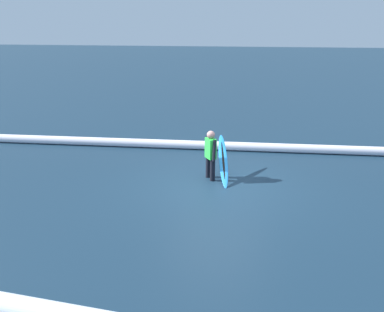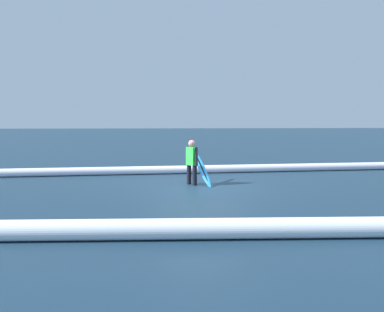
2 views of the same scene
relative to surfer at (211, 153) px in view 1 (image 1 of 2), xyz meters
The scene contains 4 objects.
ground_plane 0.93m from the surfer, 116.17° to the left, with size 159.06×159.06×0.00m, color #183043.
surfer is the anchor object (origin of this frame).
surfboard 0.48m from the surfer, 145.88° to the right, with size 0.58×1.73×1.03m.
wave_crest_foreground 3.58m from the surfer, 46.30° to the right, with size 0.30×0.30×21.05m, color white.
Camera 1 is at (-1.18, 9.51, 4.02)m, focal length 36.25 mm.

